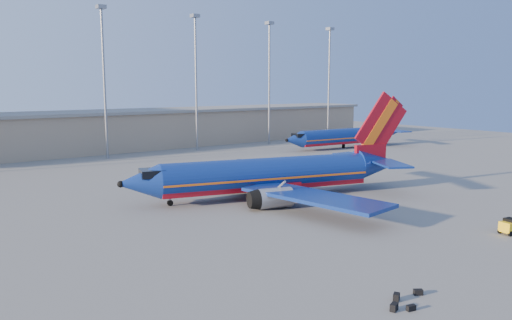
{
  "coord_description": "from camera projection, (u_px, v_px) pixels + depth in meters",
  "views": [
    {
      "loc": [
        -39.91,
        -47.18,
        13.9
      ],
      "look_at": [
        0.14,
        5.41,
        4.0
      ],
      "focal_mm": 35.0,
      "sensor_mm": 36.0,
      "label": 1
    }
  ],
  "objects": [
    {
      "name": "ground",
      "position": [
        281.0,
        196.0,
        63.1
      ],
      "size": [
        220.0,
        220.0,
        0.0
      ],
      "primitive_type": "plane",
      "color": "slate",
      "rests_on": "ground"
    },
    {
      "name": "terminal_building",
      "position": [
        151.0,
        128.0,
        114.08
      ],
      "size": [
        122.0,
        16.0,
        8.5
      ],
      "color": "gray",
      "rests_on": "ground"
    },
    {
      "name": "light_mast_row",
      "position": [
        153.0,
        67.0,
        99.68
      ],
      "size": [
        101.6,
        1.6,
        28.65
      ],
      "color": "gray",
      "rests_on": "ground"
    },
    {
      "name": "aircraft_main",
      "position": [
        273.0,
        175.0,
        62.39
      ],
      "size": [
        37.73,
        35.77,
        13.09
      ],
      "rotation": [
        0.0,
        0.0,
        -0.28
      ],
      "color": "navy",
      "rests_on": "ground"
    },
    {
      "name": "aircraft_second",
      "position": [
        347.0,
        136.0,
        112.02
      ],
      "size": [
        33.77,
        13.09,
        11.45
      ],
      "rotation": [
        0.0,
        0.0,
        -0.11
      ],
      "color": "navy",
      "rests_on": "ground"
    },
    {
      "name": "baggage_tug",
      "position": [
        511.0,
        226.0,
        47.08
      ],
      "size": [
        2.21,
        1.52,
        1.48
      ],
      "rotation": [
        0.0,
        0.0,
        -0.14
      ],
      "color": "yellow",
      "rests_on": "ground"
    },
    {
      "name": "luggage_pile",
      "position": [
        403.0,
        301.0,
        31.98
      ],
      "size": [
        3.95,
        1.98,
        0.49
      ],
      "color": "black",
      "rests_on": "ground"
    }
  ]
}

